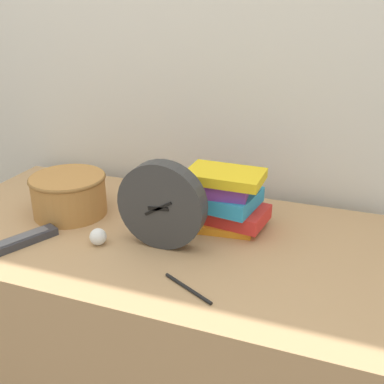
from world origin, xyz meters
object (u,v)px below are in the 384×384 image
(desk_clock, at_px, (162,205))
(pen, at_px, (188,288))
(book_stack, at_px, (223,198))
(tv_remote, at_px, (23,240))
(basket, at_px, (69,193))
(crumpled_paper_ball, at_px, (98,237))

(desk_clock, distance_m, pen, 0.24)
(book_stack, relative_size, pen, 1.90)
(book_stack, distance_m, tv_remote, 0.55)
(basket, relative_size, tv_remote, 1.20)
(basket, bearing_deg, crumpled_paper_ball, -37.36)
(basket, distance_m, tv_remote, 0.21)
(book_stack, height_order, basket, book_stack)
(crumpled_paper_ball, xyz_separation_m, pen, (0.29, -0.11, -0.02))
(basket, height_order, tv_remote, basket)
(desk_clock, relative_size, pen, 1.71)
(tv_remote, distance_m, crumpled_paper_ball, 0.20)
(basket, height_order, pen, basket)
(desk_clock, xyz_separation_m, tv_remote, (-0.35, -0.12, -0.10))
(book_stack, relative_size, crumpled_paper_ball, 5.76)
(book_stack, xyz_separation_m, tv_remote, (-0.46, -0.29, -0.07))
(desk_clock, distance_m, basket, 0.35)
(tv_remote, distance_m, pen, 0.48)
(desk_clock, distance_m, book_stack, 0.20)
(desk_clock, relative_size, basket, 1.03)
(tv_remote, height_order, pen, tv_remote)
(desk_clock, distance_m, tv_remote, 0.39)
(crumpled_paper_ball, bearing_deg, basket, 142.64)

